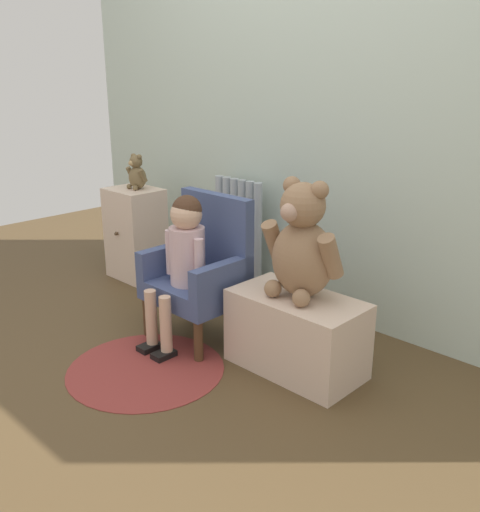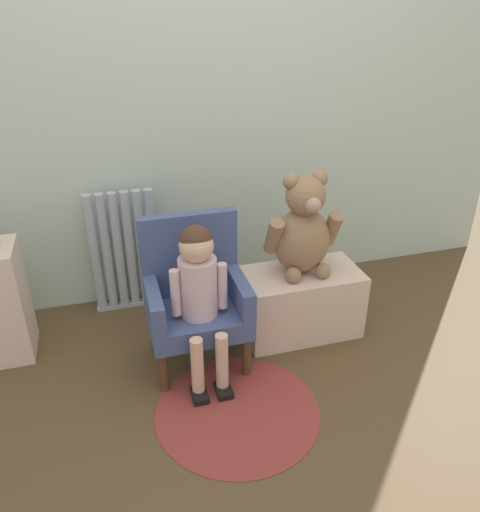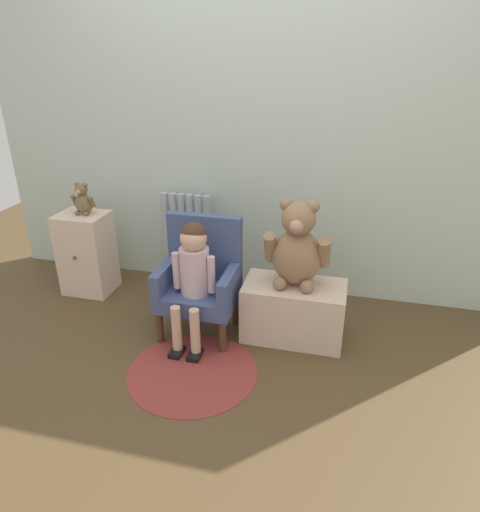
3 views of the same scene
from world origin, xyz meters
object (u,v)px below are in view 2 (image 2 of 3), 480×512
(radiator, at_px, (124,252))
(large_teddy_bear, at_px, (303,230))
(low_bench, at_px, (301,302))
(floor_rug, at_px, (237,411))
(child_figure, at_px, (199,282))
(child_armchair, at_px, (195,295))

(radiator, xyz_separation_m, large_teddy_bear, (0.84, -0.47, 0.23))
(low_bench, xyz_separation_m, floor_rug, (-0.48, -0.48, -0.17))
(radiator, height_order, floor_rug, radiator)
(child_figure, height_order, low_bench, child_figure)
(radiator, bearing_deg, large_teddy_bear, -29.14)
(child_figure, distance_m, low_bench, 0.66)
(child_armchair, xyz_separation_m, floor_rug, (0.08, -0.42, -0.34))
(child_armchair, distance_m, floor_rug, 0.55)
(low_bench, bearing_deg, child_figure, -163.47)
(radiator, relative_size, large_teddy_bear, 1.34)
(child_armchair, relative_size, floor_rug, 1.01)
(child_figure, relative_size, floor_rug, 1.04)
(child_figure, xyz_separation_m, large_teddy_bear, (0.56, 0.19, 0.10))
(radiator, xyz_separation_m, floor_rug, (0.36, -0.97, -0.34))
(floor_rug, bearing_deg, radiator, 110.57)
(child_figure, distance_m, large_teddy_bear, 0.60)
(child_armchair, height_order, floor_rug, child_armchair)
(child_armchair, bearing_deg, large_teddy_bear, 7.87)
(child_armchair, distance_m, large_teddy_bear, 0.61)
(child_armchair, height_order, low_bench, child_armchair)
(low_bench, bearing_deg, radiator, 149.72)
(low_bench, bearing_deg, large_teddy_bear, 95.83)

